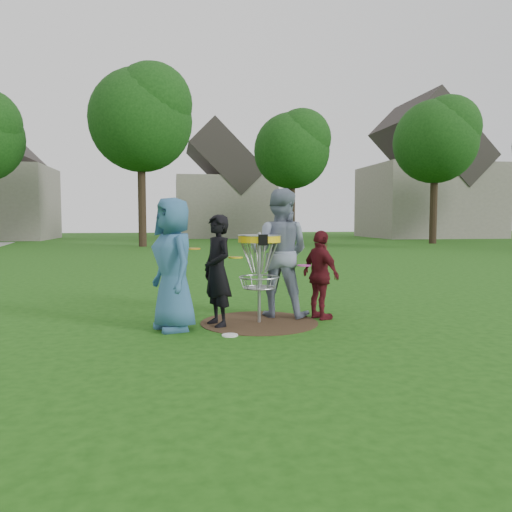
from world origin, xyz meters
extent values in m
plane|color=#19470F|center=(0.00, 0.00, 0.00)|extent=(100.00, 100.00, 0.00)
cylinder|color=#47331E|center=(0.00, 0.00, 0.00)|extent=(1.80, 1.80, 0.01)
imported|color=#315E87|center=(-1.28, -0.28, 0.94)|extent=(0.90, 1.08, 1.89)
imported|color=black|center=(-0.65, -0.11, 0.82)|extent=(0.59, 0.71, 1.65)
imported|color=gray|center=(0.41, 0.47, 1.03)|extent=(1.24, 1.13, 2.07)
imported|color=#5C151C|center=(1.00, 0.11, 0.70)|extent=(0.62, 0.89, 1.40)
cylinder|color=white|center=(-0.54, -0.79, 0.01)|extent=(0.22, 0.22, 0.02)
cylinder|color=#9EA0A5|center=(0.00, 0.00, 0.69)|extent=(0.05, 0.05, 1.38)
cylinder|color=yellow|center=(0.00, 0.00, 1.28)|extent=(0.64, 0.64, 0.10)
cylinder|color=#9EA0A5|center=(0.00, 0.00, 1.34)|extent=(0.66, 0.66, 0.01)
cube|color=black|center=(0.00, -0.33, 1.28)|extent=(0.14, 0.02, 0.16)
torus|color=#9EA0A5|center=(0.00, 0.00, 0.70)|extent=(0.62, 0.62, 0.02)
torus|color=#9EA0A5|center=(0.00, 0.00, 0.54)|extent=(0.50, 0.50, 0.02)
cylinder|color=#9EA0A5|center=(0.00, 0.00, 0.53)|extent=(0.44, 0.44, 0.01)
cylinder|color=orange|center=(-1.01, -0.22, 1.16)|extent=(0.22, 0.22, 0.02)
cylinder|color=yellow|center=(-0.37, -0.07, 1.01)|extent=(0.22, 0.22, 0.02)
cylinder|color=#FF439B|center=(0.23, 0.26, 1.27)|extent=(0.22, 0.22, 0.02)
cylinder|color=#E23BB2|center=(0.72, 0.08, 0.86)|extent=(0.22, 0.22, 0.02)
cylinder|color=#38281C|center=(-3.00, 21.50, 2.31)|extent=(0.46, 0.46, 4.62)
sphere|color=#164211|center=(-3.00, 21.50, 7.04)|extent=(5.72, 5.72, 5.72)
cylinder|color=#38281C|center=(6.00, 23.00, 1.89)|extent=(0.46, 0.46, 3.78)
sphere|color=#164211|center=(6.00, 23.00, 5.76)|extent=(4.68, 4.68, 4.68)
cylinder|color=#38281C|center=(15.00, 22.00, 2.10)|extent=(0.46, 0.46, 4.20)
sphere|color=#164211|center=(15.00, 22.00, 6.40)|extent=(5.20, 5.20, 5.20)
cube|color=gray|center=(3.00, 35.00, 2.50)|extent=(8.00, 7.00, 5.00)
cube|color=#2D2826|center=(3.00, 35.00, 6.44)|extent=(6.11, 7.14, 6.11)
cube|color=gray|center=(20.00, 32.00, 3.00)|extent=(10.00, 8.00, 6.00)
cube|color=#2D2826|center=(20.00, 32.00, 7.80)|extent=(7.64, 8.16, 7.64)
camera|label=1|loc=(-1.28, -7.42, 1.59)|focal=35.00mm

